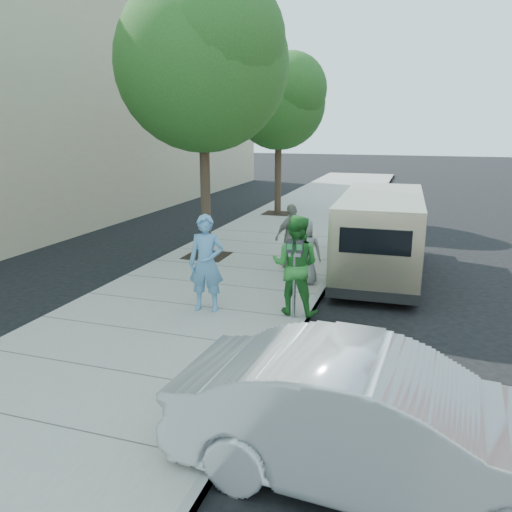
{
  "coord_description": "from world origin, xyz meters",
  "views": [
    {
      "loc": [
        3.39,
        -10.48,
        3.8
      ],
      "look_at": [
        0.19,
        -0.66,
        1.1
      ],
      "focal_mm": 35.0,
      "sensor_mm": 36.0,
      "label": 1
    }
  ],
  "objects_px": {
    "person_green_shirt": "(295,265)",
    "person_striped_polo": "(292,236)",
    "person_officer": "(206,263)",
    "person_gray_shirt": "(305,252)",
    "tree_near": "(204,57)",
    "parking_meter": "(295,262)",
    "sedan": "(380,423)",
    "tree_far": "(280,98)",
    "van": "(380,233)"
  },
  "relations": [
    {
      "from": "person_officer",
      "to": "person_striped_polo",
      "type": "height_order",
      "value": "person_officer"
    },
    {
      "from": "tree_near",
      "to": "person_officer",
      "type": "relative_size",
      "value": 3.83
    },
    {
      "from": "sedan",
      "to": "person_gray_shirt",
      "type": "xyz_separation_m",
      "value": [
        -2.23,
        6.32,
        0.18
      ]
    },
    {
      "from": "person_gray_shirt",
      "to": "person_green_shirt",
      "type": "bearing_deg",
      "value": 83.79
    },
    {
      "from": "tree_far",
      "to": "person_striped_polo",
      "type": "bearing_deg",
      "value": -72.15
    },
    {
      "from": "person_gray_shirt",
      "to": "parking_meter",
      "type": "bearing_deg",
      "value": 84.23
    },
    {
      "from": "van",
      "to": "sedan",
      "type": "bearing_deg",
      "value": -87.04
    },
    {
      "from": "sedan",
      "to": "person_officer",
      "type": "height_order",
      "value": "person_officer"
    },
    {
      "from": "van",
      "to": "person_gray_shirt",
      "type": "xyz_separation_m",
      "value": [
        -1.58,
        -1.78,
        -0.19
      ]
    },
    {
      "from": "person_officer",
      "to": "person_gray_shirt",
      "type": "distance_m",
      "value": 2.77
    },
    {
      "from": "person_gray_shirt",
      "to": "person_striped_polo",
      "type": "height_order",
      "value": "person_striped_polo"
    },
    {
      "from": "parking_meter",
      "to": "sedan",
      "type": "bearing_deg",
      "value": -66.81
    },
    {
      "from": "tree_near",
      "to": "tree_far",
      "type": "height_order",
      "value": "tree_near"
    },
    {
      "from": "tree_far",
      "to": "sedan",
      "type": "relative_size",
      "value": 1.42
    },
    {
      "from": "tree_near",
      "to": "person_officer",
      "type": "xyz_separation_m",
      "value": [
        1.72,
        -4.04,
        -4.41
      ]
    },
    {
      "from": "tree_far",
      "to": "van",
      "type": "bearing_deg",
      "value": -57.5
    },
    {
      "from": "person_green_shirt",
      "to": "person_striped_polo",
      "type": "height_order",
      "value": "person_green_shirt"
    },
    {
      "from": "tree_near",
      "to": "van",
      "type": "xyz_separation_m",
      "value": [
        4.8,
        0.06,
        -4.42
      ]
    },
    {
      "from": "parking_meter",
      "to": "person_officer",
      "type": "bearing_deg",
      "value": -178.5
    },
    {
      "from": "person_green_shirt",
      "to": "person_striped_polo",
      "type": "distance_m",
      "value": 3.31
    },
    {
      "from": "parking_meter",
      "to": "person_officer",
      "type": "xyz_separation_m",
      "value": [
        -1.79,
        -0.11,
        -0.15
      ]
    },
    {
      "from": "parking_meter",
      "to": "person_gray_shirt",
      "type": "distance_m",
      "value": 2.25
    },
    {
      "from": "person_officer",
      "to": "sedan",
      "type": "bearing_deg",
      "value": -55.96
    },
    {
      "from": "sedan",
      "to": "person_green_shirt",
      "type": "relative_size",
      "value": 2.3
    },
    {
      "from": "tree_far",
      "to": "person_gray_shirt",
      "type": "relative_size",
      "value": 4.13
    },
    {
      "from": "tree_far",
      "to": "van",
      "type": "distance_m",
      "value": 9.7
    },
    {
      "from": "van",
      "to": "person_officer",
      "type": "relative_size",
      "value": 2.95
    },
    {
      "from": "sedan",
      "to": "person_striped_polo",
      "type": "distance_m",
      "value": 8.1
    },
    {
      "from": "parking_meter",
      "to": "person_officer",
      "type": "height_order",
      "value": "person_officer"
    },
    {
      "from": "van",
      "to": "sedan",
      "type": "height_order",
      "value": "van"
    },
    {
      "from": "person_striped_polo",
      "to": "person_officer",
      "type": "bearing_deg",
      "value": 30.31
    },
    {
      "from": "parking_meter",
      "to": "person_green_shirt",
      "type": "distance_m",
      "value": 0.31
    },
    {
      "from": "tree_near",
      "to": "van",
      "type": "relative_size",
      "value": 1.3
    },
    {
      "from": "person_green_shirt",
      "to": "person_gray_shirt",
      "type": "distance_m",
      "value": 1.95
    },
    {
      "from": "tree_far",
      "to": "sedan",
      "type": "xyz_separation_m",
      "value": [
        5.45,
        -15.64,
        -4.13
      ]
    },
    {
      "from": "sedan",
      "to": "person_gray_shirt",
      "type": "height_order",
      "value": "person_gray_shirt"
    },
    {
      "from": "tree_near",
      "to": "parking_meter",
      "type": "distance_m",
      "value": 6.77
    },
    {
      "from": "tree_far",
      "to": "person_officer",
      "type": "bearing_deg",
      "value": -81.61
    },
    {
      "from": "tree_far",
      "to": "person_gray_shirt",
      "type": "bearing_deg",
      "value": -70.92
    },
    {
      "from": "person_gray_shirt",
      "to": "person_striped_polo",
      "type": "distance_m",
      "value": 1.41
    },
    {
      "from": "person_green_shirt",
      "to": "van",
      "type": "bearing_deg",
      "value": -107.86
    },
    {
      "from": "tree_far",
      "to": "person_gray_shirt",
      "type": "xyz_separation_m",
      "value": [
        3.22,
        -9.32,
        -3.95
      ]
    },
    {
      "from": "tree_near",
      "to": "parking_meter",
      "type": "bearing_deg",
      "value": -48.24
    },
    {
      "from": "van",
      "to": "tree_far",
      "type": "bearing_deg",
      "value": 120.87
    },
    {
      "from": "parking_meter",
      "to": "person_green_shirt",
      "type": "height_order",
      "value": "person_green_shirt"
    },
    {
      "from": "parking_meter",
      "to": "person_gray_shirt",
      "type": "height_order",
      "value": "person_gray_shirt"
    },
    {
      "from": "tree_far",
      "to": "parking_meter",
      "type": "relative_size",
      "value": 4.16
    },
    {
      "from": "sedan",
      "to": "person_gray_shirt",
      "type": "relative_size",
      "value": 2.9
    },
    {
      "from": "sedan",
      "to": "person_gray_shirt",
      "type": "bearing_deg",
      "value": 22.83
    },
    {
      "from": "tree_far",
      "to": "person_green_shirt",
      "type": "xyz_separation_m",
      "value": [
        3.45,
        -11.25,
        -3.74
      ]
    }
  ]
}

